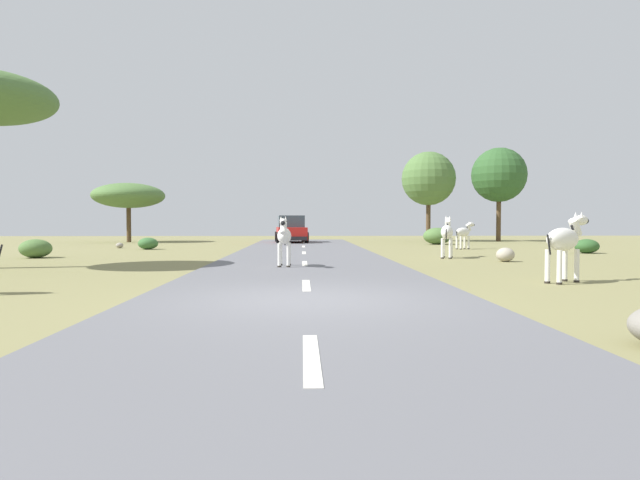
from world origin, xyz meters
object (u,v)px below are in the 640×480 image
Objects in this scene: bush_1 at (148,243)px; rock_2 at (120,245)px; zebra_1 at (447,233)px; rock_1 at (505,255)px; zebra_2 at (464,233)px; zebra_0 at (284,237)px; zebra_3 at (565,240)px; tree_5 at (429,179)px; bush_4 at (587,246)px; car_0 at (291,230)px; tree_3 at (128,196)px; bush_0 at (437,236)px; tree_4 at (499,175)px; bush_3 at (36,249)px.

bush_1 is 2.58× the size of rock_2.
zebra_1 is 2.59m from rock_1.
zebra_0 is at bearing -74.25° from zebra_2.
tree_5 is (3.12, 26.57, 3.50)m from zebra_3.
bush_4 is at bearing 115.36° from zebra_3.
bush_1 is 2.36m from rock_2.
tree_5 reaches higher than car_0.
zebra_3 reaches higher than rock_2.
tree_3 is at bearing -177.11° from tree_5.
car_0 reaches higher than rock_1.
rock_2 is (-8.85, -6.78, -0.71)m from car_0.
zebra_3 reaches higher than bush_0.
zebra_1 is at bearing 107.71° from car_0.
rock_2 is (-23.52, -9.41, -4.55)m from tree_4.
tree_3 is 9.45m from rock_2.
car_0 is (-0.18, 19.57, -0.08)m from zebra_0.
rock_2 is at bearing -152.36° from tree_5.
bush_1 is 6.85m from bush_3.
bush_0 is 2.77× the size of rock_1.
tree_4 is at bearing 42.53° from bush_0.
zebra_0 is at bearing -62.30° from tree_3.
zebra_2 is 5.76m from bush_4.
zebra_0 reaches higher than bush_0.
bush_1 is at bearing -146.26° from tree_5.
car_0 is (-8.86, 8.46, 0.01)m from zebra_2.
tree_5 reaches higher than zebra_3.
tree_4 is 4.97m from tree_5.
tree_3 is at bearing 149.68° from bush_4.
tree_5 reaches higher than tree_3.
tree_3 reaches higher than zebra_3.
bush_4 is (6.94, 2.90, -0.65)m from zebra_1.
bush_0 is at bearing 138.89° from zebra_3.
car_0 is 0.70× the size of tree_5.
rock_2 is (-18.57, -9.72, -4.31)m from tree_5.
zebra_1 is 1.04× the size of zebra_3.
bush_3 is at bearing -84.24° from tree_3.
zebra_3 reaches higher than zebra_0.
zebra_2 reaches higher than bush_0.
tree_3 is 26.92m from rock_1.
zebra_2 is at bearing 131.79° from car_0.
zebra_1 is at bearing -27.89° from bush_1.
zebra_1 reaches higher than rock_2.
zebra_0 is 14.10m from zebra_2.
zebra_0 is 26.77m from tree_4.
zebra_0 is 7.92m from rock_1.
car_0 is at bearing 49.62° from bush_1.
bush_3 is at bearing -164.22° from zebra_1.
bush_0 is (2.78, 12.58, -0.45)m from zebra_1.
car_0 is 17.38m from bush_3.
bush_4 is at bearing 132.43° from car_0.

